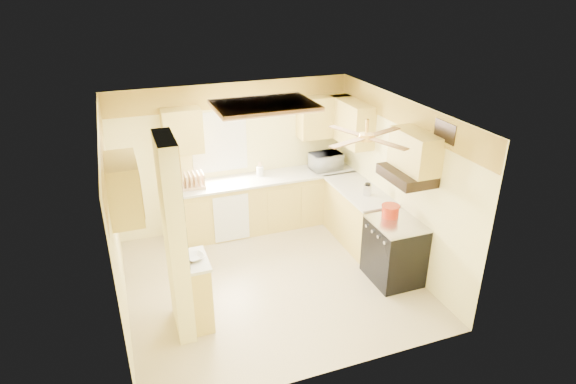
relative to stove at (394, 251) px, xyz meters
name	(u,v)px	position (x,y,z in m)	size (l,w,h in m)	color
floor	(272,280)	(-1.67, 0.55, -0.46)	(4.00, 4.00, 0.00)	#CBB78D
ceiling	(269,112)	(-1.67, 0.55, 2.04)	(4.00, 4.00, 0.00)	white
wall_back	(235,157)	(-1.67, 2.45, 0.79)	(4.00, 4.00, 0.00)	#FFF19B
wall_front	(329,280)	(-1.67, -1.35, 0.79)	(4.00, 4.00, 0.00)	#FFF19B
wall_left	(114,228)	(-3.67, 0.55, 0.79)	(3.80, 3.80, 0.00)	#FFF19B
wall_right	(398,183)	(0.33, 0.55, 0.79)	(3.80, 3.80, 0.00)	#FFF19B
wallpaper_border	(232,95)	(-1.67, 2.43, 1.84)	(4.00, 0.02, 0.40)	#FEDC4A
partition_column	(175,240)	(-3.02, 0.00, 0.79)	(0.20, 0.70, 2.50)	#FFF19B
partition_ledge	(199,293)	(-2.80, 0.00, -0.01)	(0.25, 0.55, 0.90)	#DFBE5C
ledge_top	(196,260)	(-2.80, 0.00, 0.46)	(0.28, 0.58, 0.04)	silver
lower_cabinets_back	(269,202)	(-1.17, 2.15, -0.01)	(3.00, 0.60, 0.90)	#DFBE5C
lower_cabinets_right	(358,216)	(0.03, 1.15, -0.01)	(0.60, 1.40, 0.90)	#DFBE5C
countertop_back	(269,178)	(-1.17, 2.14, 0.46)	(3.04, 0.64, 0.04)	silver
countertop_right	(359,190)	(0.02, 1.15, 0.46)	(0.64, 1.44, 0.04)	silver
dishwasher_panel	(232,218)	(-1.92, 1.84, -0.03)	(0.58, 0.02, 0.80)	white
window	(219,142)	(-1.92, 2.44, 1.09)	(0.92, 0.02, 1.02)	white
upper_cab_back_left	(182,131)	(-2.52, 2.27, 1.39)	(0.60, 0.35, 0.70)	#DFBE5C
upper_cab_back_right	(324,116)	(-0.12, 2.27, 1.39)	(0.90, 0.35, 0.70)	#DFBE5C
upper_cab_right	(351,122)	(0.16, 1.80, 1.39)	(0.35, 1.00, 0.70)	#DFBE5C
upper_cab_left_wall	(123,189)	(-3.49, 0.30, 1.39)	(0.35, 0.75, 0.70)	#DFBE5C
upper_cab_over_stove	(415,151)	(0.16, 0.00, 1.49)	(0.35, 0.76, 0.52)	#DFBE5C
stove	(394,251)	(0.00, 0.00, 0.00)	(0.68, 0.77, 0.92)	black
range_hood	(407,175)	(0.07, 0.00, 1.16)	(0.50, 0.76, 0.14)	black
poster_menu	(180,192)	(-2.91, 0.00, 1.39)	(0.02, 0.42, 0.57)	black
poster_nashville	(185,242)	(-2.91, 0.00, 0.74)	(0.02, 0.42, 0.57)	black
ceiling_light_panel	(264,106)	(-1.57, 1.05, 2.00)	(1.35, 0.95, 0.06)	brown
ceiling_fan	(366,137)	(-0.67, -0.15, 1.83)	(1.15, 1.15, 0.26)	gold
vent_grate	(445,132)	(0.31, -0.35, 1.84)	(0.02, 0.40, 0.25)	black
microwave	(326,161)	(-0.13, 2.13, 0.63)	(0.53, 0.36, 0.29)	white
bowl	(195,257)	(-2.81, 0.00, 0.51)	(0.22, 0.22, 0.05)	white
dutch_oven	(390,211)	(0.01, 0.20, 0.54)	(0.26, 0.26, 0.17)	#B1250F
kettle	(368,190)	(0.03, 0.91, 0.57)	(0.13, 0.13, 0.20)	silver
dish_rack	(192,182)	(-2.46, 2.15, 0.56)	(0.42, 0.32, 0.23)	tan
utensil_crock	(260,171)	(-1.29, 2.25, 0.56)	(0.12, 0.12, 0.24)	white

